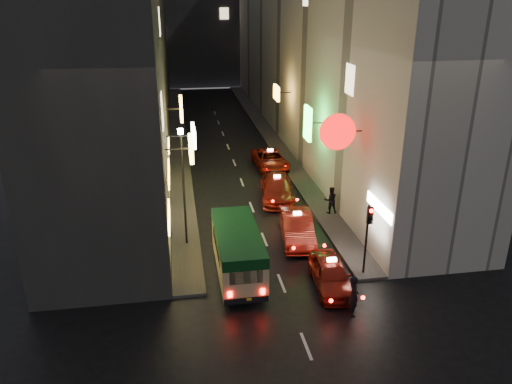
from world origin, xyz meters
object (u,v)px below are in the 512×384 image
minibus (238,248)px  lamp_post (183,180)px  taxi_near (331,272)px  pedestrian_crossing (354,293)px  traffic_light (369,225)px

minibus → lamp_post: bearing=122.9°
taxi_near → pedestrian_crossing: pedestrian_crossing is taller
minibus → lamp_post: lamp_post is taller
taxi_near → pedestrian_crossing: bearing=-82.5°
traffic_light → lamp_post: 9.42m
pedestrian_crossing → traffic_light: size_ratio=0.59×
taxi_near → lamp_post: lamp_post is taller
minibus → traffic_light: (5.91, -0.99, 1.17)m
taxi_near → lamp_post: 8.68m
minibus → taxi_near: bearing=-21.9°
pedestrian_crossing → traffic_light: 3.62m
taxi_near → minibus: bearing=158.1°
traffic_light → lamp_post: size_ratio=0.56×
lamp_post → pedestrian_crossing: bearing=-47.9°
taxi_near → traffic_light: size_ratio=1.43×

